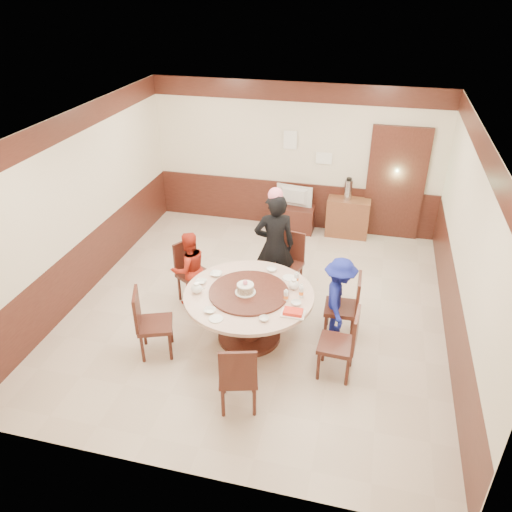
% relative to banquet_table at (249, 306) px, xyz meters
% --- Properties ---
extents(room, '(6.00, 6.04, 2.84)m').
position_rel_banquet_table_xyz_m(room, '(-0.04, 0.74, 0.55)').
color(room, beige).
rests_on(room, ground).
extents(banquet_table, '(1.75, 1.75, 0.78)m').
position_rel_banquet_table_xyz_m(banquet_table, '(0.00, 0.00, 0.00)').
color(banquet_table, '#3F1B13').
rests_on(banquet_table, ground).
extents(chair_0, '(0.46, 0.45, 0.97)m').
position_rel_banquet_table_xyz_m(chair_0, '(1.23, 0.38, -0.23)').
color(chair_0, '#3F1B13').
rests_on(chair_0, ground).
extents(chair_1, '(0.52, 0.52, 0.97)m').
position_rel_banquet_table_xyz_m(chair_1, '(0.28, 1.32, -0.23)').
color(chair_1, '#3F1B13').
rests_on(chair_1, ground).
extents(chair_2, '(0.61, 0.60, 0.97)m').
position_rel_banquet_table_xyz_m(chair_2, '(-1.06, 0.72, -0.23)').
color(chair_2, '#3F1B13').
rests_on(chair_2, ground).
extents(chair_3, '(0.57, 0.57, 0.97)m').
position_rel_banquet_table_xyz_m(chair_3, '(-1.14, -0.59, -0.23)').
color(chair_3, '#3F1B13').
rests_on(chair_3, ground).
extents(chair_4, '(0.54, 0.55, 0.97)m').
position_rel_banquet_table_xyz_m(chair_4, '(0.20, -1.25, -0.23)').
color(chair_4, '#3F1B13').
rests_on(chair_4, ground).
extents(chair_5, '(0.47, 0.46, 0.97)m').
position_rel_banquet_table_xyz_m(chair_5, '(1.26, -0.42, -0.23)').
color(chair_5, '#3F1B13').
rests_on(chair_5, ground).
extents(person_standing, '(0.73, 0.59, 1.71)m').
position_rel_banquet_table_xyz_m(person_standing, '(0.10, 1.18, 0.32)').
color(person_standing, black).
rests_on(person_standing, ground).
extents(person_red, '(0.73, 0.72, 1.19)m').
position_rel_banquet_table_xyz_m(person_red, '(-1.10, 0.65, 0.06)').
color(person_red, '#AA2616').
rests_on(person_red, ground).
extents(person_blue, '(0.52, 0.82, 1.20)m').
position_rel_banquet_table_xyz_m(person_blue, '(1.17, 0.39, 0.07)').
color(person_blue, navy).
rests_on(person_blue, ground).
extents(birthday_cake, '(0.28, 0.28, 0.19)m').
position_rel_banquet_table_xyz_m(birthday_cake, '(-0.04, -0.04, 0.31)').
color(birthday_cake, white).
rests_on(birthday_cake, banquet_table).
extents(teapot_left, '(0.17, 0.15, 0.13)m').
position_rel_banquet_table_xyz_m(teapot_left, '(-0.68, -0.15, 0.28)').
color(teapot_left, white).
rests_on(teapot_left, banquet_table).
extents(teapot_right, '(0.17, 0.15, 0.13)m').
position_rel_banquet_table_xyz_m(teapot_right, '(0.56, 0.25, 0.28)').
color(teapot_right, white).
rests_on(teapot_right, banquet_table).
extents(bowl_0, '(0.17, 0.17, 0.04)m').
position_rel_banquet_table_xyz_m(bowl_0, '(-0.56, 0.33, 0.24)').
color(bowl_0, white).
rests_on(bowl_0, banquet_table).
extents(bowl_1, '(0.13, 0.13, 0.04)m').
position_rel_banquet_table_xyz_m(bowl_1, '(0.33, -0.53, 0.24)').
color(bowl_1, white).
rests_on(bowl_1, banquet_table).
extents(bowl_2, '(0.15, 0.15, 0.04)m').
position_rel_banquet_table_xyz_m(bowl_2, '(-0.37, -0.52, 0.23)').
color(bowl_2, white).
rests_on(bowl_2, banquet_table).
extents(bowl_3, '(0.14, 0.14, 0.04)m').
position_rel_banquet_table_xyz_m(bowl_3, '(0.66, -0.11, 0.24)').
color(bowl_3, white).
rests_on(bowl_3, banquet_table).
extents(bowl_4, '(0.15, 0.15, 0.04)m').
position_rel_banquet_table_xyz_m(bowl_4, '(-0.71, 0.09, 0.23)').
color(bowl_4, white).
rests_on(bowl_4, banquet_table).
extents(bowl_5, '(0.15, 0.15, 0.05)m').
position_rel_banquet_table_xyz_m(bowl_5, '(0.17, 0.63, 0.24)').
color(bowl_5, white).
rests_on(bowl_5, banquet_table).
extents(saucer_near, '(0.18, 0.18, 0.01)m').
position_rel_banquet_table_xyz_m(saucer_near, '(-0.25, -0.65, 0.22)').
color(saucer_near, white).
rests_on(saucer_near, banquet_table).
extents(saucer_far, '(0.18, 0.18, 0.01)m').
position_rel_banquet_table_xyz_m(saucer_far, '(0.45, 0.50, 0.22)').
color(saucer_far, white).
rests_on(saucer_far, banquet_table).
extents(shrimp_platter, '(0.30, 0.20, 0.06)m').
position_rel_banquet_table_xyz_m(shrimp_platter, '(0.66, -0.33, 0.24)').
color(shrimp_platter, white).
rests_on(shrimp_platter, banquet_table).
extents(bottle_0, '(0.06, 0.06, 0.16)m').
position_rel_banquet_table_xyz_m(bottle_0, '(0.52, -0.07, 0.30)').
color(bottle_0, white).
rests_on(bottle_0, banquet_table).
extents(bottle_1, '(0.06, 0.06, 0.16)m').
position_rel_banquet_table_xyz_m(bottle_1, '(0.69, 0.07, 0.30)').
color(bottle_1, white).
rests_on(bottle_1, banquet_table).
extents(bottle_2, '(0.06, 0.06, 0.16)m').
position_rel_banquet_table_xyz_m(bottle_2, '(0.57, 0.39, 0.30)').
color(bottle_2, white).
rests_on(bottle_2, banquet_table).
extents(tv_stand, '(0.85, 0.45, 0.50)m').
position_rel_banquet_table_xyz_m(tv_stand, '(-0.02, 3.47, -0.28)').
color(tv_stand, '#3F1B13').
rests_on(tv_stand, ground).
extents(television, '(0.72, 0.20, 0.41)m').
position_rel_banquet_table_xyz_m(television, '(-0.02, 3.47, 0.17)').
color(television, '#959597').
rests_on(television, tv_stand).
extents(side_cabinet, '(0.80, 0.40, 0.75)m').
position_rel_banquet_table_xyz_m(side_cabinet, '(1.05, 3.50, -0.16)').
color(side_cabinet, brown).
rests_on(side_cabinet, ground).
extents(thermos, '(0.15, 0.15, 0.38)m').
position_rel_banquet_table_xyz_m(thermos, '(1.01, 3.50, 0.41)').
color(thermos, silver).
rests_on(thermos, side_cabinet).
extents(notice_left, '(0.25, 0.00, 0.35)m').
position_rel_banquet_table_xyz_m(notice_left, '(-0.15, 3.68, 1.22)').
color(notice_left, white).
rests_on(notice_left, room).
extents(notice_right, '(0.30, 0.00, 0.22)m').
position_rel_banquet_table_xyz_m(notice_right, '(0.50, 3.68, 0.92)').
color(notice_right, white).
rests_on(notice_right, room).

